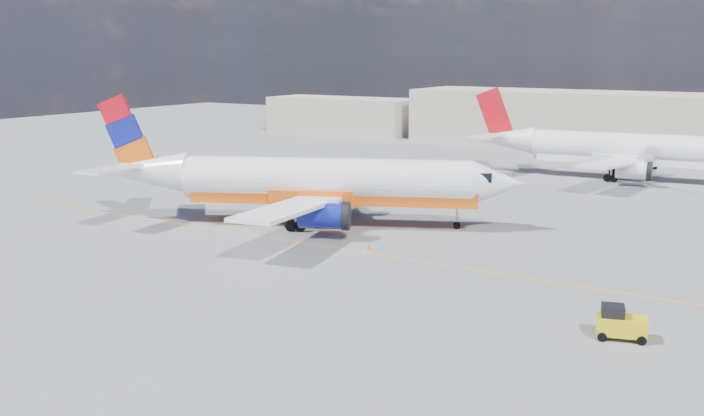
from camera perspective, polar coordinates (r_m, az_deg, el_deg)
The scene contains 8 objects.
ground at distance 53.44m, azimuth -1.58°, elevation -3.83°, with size 240.00×240.00×0.00m, color slate.
taxi_line at distance 55.88m, azimuth 0.12°, elevation -3.14°, with size 70.00×0.15×0.01m, color yellow.
terminal_main at distance 120.69m, azimuth 20.72°, elevation 5.89°, with size 70.00×14.00×8.00m, color #BEB5A4.
terminal_annex at distance 136.90m, azimuth -0.64°, elevation 6.76°, with size 26.00×10.00×6.00m, color #BEB5A4.
main_jet at distance 63.56m, azimuth -2.82°, elevation 1.88°, with size 34.36×25.83×10.63m.
second_jet at distance 91.45m, azimuth 19.16°, elevation 4.02°, with size 32.69×25.60×9.89m.
gse_tug at distance 41.28m, azimuth 18.92°, elevation -7.93°, with size 2.65×2.05×1.70m.
traffic_cone at distance 55.97m, azimuth 1.21°, elevation -2.84°, with size 0.40×0.40×0.56m.
Camera 1 is at (28.54, -42.95, 14.02)m, focal length 40.00 mm.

